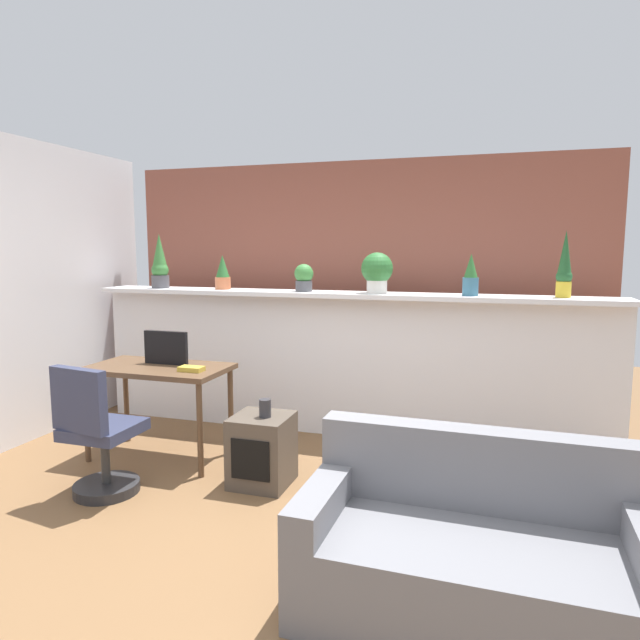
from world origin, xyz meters
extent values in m
plane|color=brown|center=(0.00, 0.00, 0.00)|extent=(12.00, 12.00, 0.00)
cube|color=silver|center=(0.00, 2.00, 0.62)|extent=(4.66, 0.16, 1.25)
cube|color=silver|center=(0.00, 1.96, 1.27)|extent=(4.66, 0.40, 0.04)
cube|color=brown|center=(0.00, 2.60, 1.25)|extent=(4.66, 0.10, 2.50)
cylinder|color=#4C4C51|center=(-1.79, 1.94, 1.35)|extent=(0.17, 0.17, 0.12)
sphere|color=#3D843D|center=(-1.79, 1.94, 1.46)|extent=(0.16, 0.16, 0.16)
cone|color=#3D843D|center=(-1.79, 1.94, 1.65)|extent=(0.14, 0.14, 0.32)
cylinder|color=#C66B42|center=(-1.14, 1.98, 1.35)|extent=(0.15, 0.15, 0.11)
cone|color=#2D7033|center=(-1.14, 1.98, 1.51)|extent=(0.13, 0.13, 0.21)
cylinder|color=#4C4C51|center=(-0.32, 1.96, 1.34)|extent=(0.15, 0.15, 0.10)
sphere|color=#3D843D|center=(-0.32, 1.96, 1.45)|extent=(0.17, 0.17, 0.17)
cylinder|color=silver|center=(0.33, 1.98, 1.34)|extent=(0.18, 0.18, 0.11)
sphere|color=#2D7033|center=(0.33, 1.98, 1.50)|extent=(0.27, 0.27, 0.27)
cylinder|color=#386B84|center=(1.11, 1.93, 1.36)|extent=(0.13, 0.13, 0.15)
cone|color=#2D7033|center=(1.11, 1.93, 1.53)|extent=(0.11, 0.11, 0.19)
cylinder|color=gold|center=(1.82, 1.99, 1.35)|extent=(0.11, 0.11, 0.13)
sphere|color=#235B2D|center=(1.82, 1.99, 1.45)|extent=(0.12, 0.12, 0.12)
cone|color=#235B2D|center=(1.82, 1.99, 1.64)|extent=(0.10, 0.10, 0.34)
cylinder|color=brown|center=(-1.71, 0.74, 0.35)|extent=(0.04, 0.04, 0.71)
cylinder|color=brown|center=(-0.71, 0.74, 0.35)|extent=(0.04, 0.04, 0.71)
cylinder|color=brown|center=(-1.71, 1.24, 0.35)|extent=(0.04, 0.04, 0.71)
cylinder|color=brown|center=(-0.71, 1.24, 0.35)|extent=(0.04, 0.04, 0.71)
cube|color=brown|center=(-1.21, 0.99, 0.73)|extent=(1.10, 0.60, 0.04)
cube|color=black|center=(-1.19, 1.07, 0.88)|extent=(0.38, 0.04, 0.27)
cylinder|color=#262628|center=(-1.20, 0.31, 0.04)|extent=(0.44, 0.44, 0.07)
cylinder|color=#333333|center=(-1.20, 0.31, 0.24)|extent=(0.06, 0.06, 0.34)
cube|color=#2D334C|center=(-1.20, 0.31, 0.45)|extent=(0.44, 0.44, 0.08)
cube|color=#2D334C|center=(-1.23, 0.12, 0.70)|extent=(0.45, 0.14, 0.42)
cube|color=#4C4238|center=(-0.23, 0.77, 0.25)|extent=(0.40, 0.40, 0.50)
cube|color=black|center=(-0.23, 0.58, 0.25)|extent=(0.28, 0.04, 0.28)
cylinder|color=#2D2D33|center=(-0.20, 0.75, 0.56)|extent=(0.08, 0.08, 0.13)
cube|color=gold|center=(-0.86, 0.90, 0.77)|extent=(0.18, 0.11, 0.04)
cube|color=slate|center=(1.25, -0.32, 0.20)|extent=(1.57, 0.79, 0.40)
cube|color=slate|center=(1.26, -0.02, 0.60)|extent=(1.56, 0.19, 0.40)
cube|color=slate|center=(0.56, -0.31, 0.48)|extent=(0.17, 0.76, 0.16)
camera|label=1|loc=(1.31, -2.76, 1.68)|focal=31.44mm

